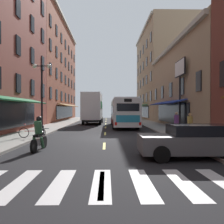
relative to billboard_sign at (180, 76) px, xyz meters
The scene contains 15 objects.
ground_plane 10.43m from the billboard_sign, 140.99° to the right, with size 34.80×80.00×0.10m, color black.
lane_centre_dashes 10.55m from the billboard_sign, 139.79° to the right, with size 0.14×73.90×0.01m.
crosswalk_near 17.96m from the billboard_sign, 114.17° to the right, with size 7.10×2.80×0.01m.
sidewalk_left 15.02m from the billboard_sign, 156.20° to the right, with size 3.00×80.00×0.14m, color gray.
sidewalk_right 7.70m from the billboard_sign, 101.39° to the right, with size 3.00×80.00×0.14m, color gray.
billboard_sign is the anchor object (origin of this frame).
transit_bus 7.97m from the billboard_sign, 134.18° to the left, with size 2.67×12.20×3.17m.
box_truck 13.58m from the billboard_sign, 131.69° to the left, with size 2.61×7.95×4.12m.
sedan_near 23.35m from the billboard_sign, 112.49° to the left, with size 1.99×4.73×1.34m.
sedan_mid 13.63m from the billboard_sign, 104.42° to the right, with size 4.66×1.95×1.36m.
motorcycle_rider 15.34m from the billboard_sign, 133.83° to the right, with size 0.62×2.07×1.66m.
bicycle_near 14.25m from the billboard_sign, 150.96° to the right, with size 1.71×0.48×0.91m.
pedestrian_mid 6.30m from the billboard_sign, 110.32° to the right, with size 0.36×0.36×1.66m.
pedestrian_far 7.27m from the billboard_sign, 100.93° to the right, with size 0.36×0.36×1.61m.
street_lamp_twin 12.67m from the billboard_sign, 161.98° to the right, with size 1.42×0.32×5.34m.
Camera 1 is at (0.14, -16.22, 1.98)m, focal length 37.52 mm.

